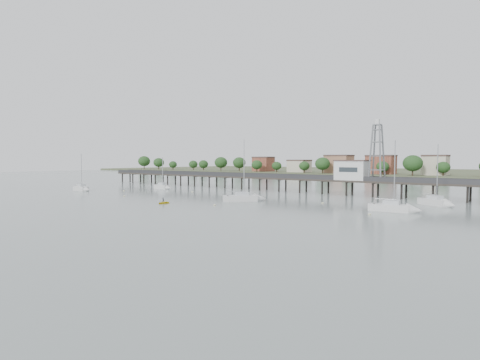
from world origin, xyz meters
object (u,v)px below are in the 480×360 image
object	(u,v)px
pier	(273,178)
sailboat_b	(164,187)
lattice_tower	(377,153)
yellow_dinghy	(163,203)
sailboat_d	(399,208)
sailboat_c	(249,198)
sailboat_e	(440,203)
sailboat_a	(83,189)
white_tender	(160,186)

from	to	relation	value
pier	sailboat_b	bearing A→B (deg)	-151.63
pier	sailboat_b	world-z (taller)	sailboat_b
lattice_tower	yellow_dinghy	bearing A→B (deg)	-124.55
sailboat_d	sailboat_c	bearing A→B (deg)	175.84
lattice_tower	sailboat_b	bearing A→B (deg)	-165.14
sailboat_e	sailboat_b	bearing A→B (deg)	-144.96
sailboat_b	sailboat_e	world-z (taller)	sailboat_e
pier	sailboat_d	xyz separation A→B (m)	(45.17, -26.60, -3.15)
sailboat_d	sailboat_c	world-z (taller)	sailboat_c
lattice_tower	yellow_dinghy	distance (m)	54.49
lattice_tower	sailboat_c	distance (m)	35.80
lattice_tower	sailboat_a	distance (m)	84.22
sailboat_a	sailboat_c	size ratio (longest dim) A/B	0.79
sailboat_a	yellow_dinghy	world-z (taller)	sailboat_a
sailboat_c	pier	bearing A→B (deg)	66.15
sailboat_c	lattice_tower	bearing A→B (deg)	8.76
sailboat_d	yellow_dinghy	size ratio (longest dim) A/B	4.68
pier	sailboat_a	size ratio (longest dim) A/B	12.90
lattice_tower	pier	bearing A→B (deg)	-180.00
sailboat_b	sailboat_e	size ratio (longest dim) A/B	0.80
sailboat_b	yellow_dinghy	xyz separation A→B (m)	(31.68, -27.50, -0.66)
sailboat_b	sailboat_d	distance (m)	76.29
sailboat_d	sailboat_a	size ratio (longest dim) A/B	1.17
sailboat_b	sailboat_c	distance (m)	44.62
sailboat_b	sailboat_d	bearing A→B (deg)	-8.49
yellow_dinghy	lattice_tower	bearing A→B (deg)	49.60
sailboat_d	sailboat_c	size ratio (longest dim) A/B	0.93
lattice_tower	sailboat_e	world-z (taller)	lattice_tower
sailboat_b	lattice_tower	bearing A→B (deg)	14.03
lattice_tower	sailboat_d	xyz separation A→B (m)	(13.67, -26.60, -10.46)
sailboat_b	sailboat_d	world-z (taller)	sailboat_d
sailboat_b	sailboat_e	bearing A→B (deg)	2.23
lattice_tower	sailboat_d	size ratio (longest dim) A/B	1.14
pier	sailboat_b	xyz separation A→B (m)	(-30.44, -16.44, -3.14)
pier	sailboat_a	world-z (taller)	sailboat_a
pier	sailboat_d	world-z (taller)	sailboat_d
white_tender	sailboat_a	bearing A→B (deg)	-88.59
lattice_tower	sailboat_b	size ratio (longest dim) A/B	1.46
lattice_tower	sailboat_a	xyz separation A→B (m)	(-75.25, -36.35, -10.45)
sailboat_d	yellow_dinghy	distance (m)	47.23
sailboat_d	white_tender	xyz separation A→B (m)	(-81.77, 13.67, -0.25)
pier	sailboat_c	xyz separation A→B (m)	(12.52, -28.50, -3.16)
pier	lattice_tower	bearing A→B (deg)	0.00
sailboat_b	sailboat_c	bearing A→B (deg)	-16.51
sailboat_b	sailboat_a	size ratio (longest dim) A/B	0.91
lattice_tower	sailboat_e	bearing A→B (deg)	-35.13
sailboat_d	white_tender	size ratio (longest dim) A/B	3.88
pier	white_tender	xyz separation A→B (m)	(-36.60, -12.93, -3.40)
sailboat_d	sailboat_e	distance (m)	14.86
pier	sailboat_d	distance (m)	52.52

